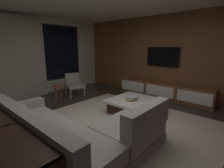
{
  "coord_description": "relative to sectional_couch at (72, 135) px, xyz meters",
  "views": [
    {
      "loc": [
        -2.32,
        -2.16,
        1.68
      ],
      "look_at": [
        0.89,
        0.67,
        0.71
      ],
      "focal_mm": 26.63,
      "sensor_mm": 36.0,
      "label": 1
    }
  ],
  "objects": [
    {
      "name": "book_stack_on_coffee_table",
      "position": [
        1.95,
        0.18,
        0.12
      ],
      "size": [
        0.28,
        0.21,
        0.1
      ],
      "color": "#C564C0",
      "rests_on": "coffee_table"
    },
    {
      "name": "side_stool",
      "position": [
        1.33,
        2.65,
        0.08
      ],
      "size": [
        0.32,
        0.32,
        0.46
      ],
      "color": "#BF4C1E",
      "rests_on": "floor"
    },
    {
      "name": "area_rug",
      "position": [
        1.28,
        -0.01,
        -0.28
      ],
      "size": [
        3.2,
        3.8,
        0.01
      ],
      "primitive_type": "cube",
      "color": "beige",
      "rests_on": "floor"
    },
    {
      "name": "floor",
      "position": [
        0.93,
        0.09,
        -0.29
      ],
      "size": [
        9.2,
        9.2,
        0.0
      ],
      "primitive_type": "plane",
      "color": "#332B26"
    },
    {
      "name": "coffee_table",
      "position": [
        2.02,
        0.17,
        -0.1
      ],
      "size": [
        1.16,
        1.16,
        0.36
      ],
      "color": "black",
      "rests_on": "floor"
    },
    {
      "name": "media_console",
      "position": [
        3.7,
        0.14,
        -0.04
      ],
      "size": [
        0.46,
        3.1,
        0.52
      ],
      "color": "brown",
      "rests_on": "floor"
    },
    {
      "name": "mounted_tv",
      "position": [
        3.88,
        0.34,
        1.06
      ],
      "size": [
        0.05,
        1.12,
        0.65
      ],
      "color": "black"
    },
    {
      "name": "back_wall_with_window",
      "position": [
        0.87,
        3.71,
        1.05
      ],
      "size": [
        6.6,
        0.3,
        2.7
      ],
      "color": "silver",
      "rests_on": "floor"
    },
    {
      "name": "accent_chair_near_window",
      "position": [
        1.94,
        2.61,
        0.14
      ],
      "size": [
        0.68,
        0.69,
        0.78
      ],
      "color": "#B2ADA0",
      "rests_on": "floor"
    },
    {
      "name": "sectional_couch",
      "position": [
        0.0,
        0.0,
        0.0
      ],
      "size": [
        1.98,
        2.5,
        0.82
      ],
      "color": "gray",
      "rests_on": "floor"
    },
    {
      "name": "console_table_behind_couch",
      "position": [
        -0.91,
        0.13,
        0.13
      ],
      "size": [
        0.4,
        2.1,
        0.74
      ],
      "color": "black",
      "rests_on": "floor"
    },
    {
      "name": "media_wall",
      "position": [
        3.99,
        0.09,
        1.06
      ],
      "size": [
        0.12,
        7.8,
        2.7
      ],
      "color": "brown",
      "rests_on": "floor"
    }
  ]
}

